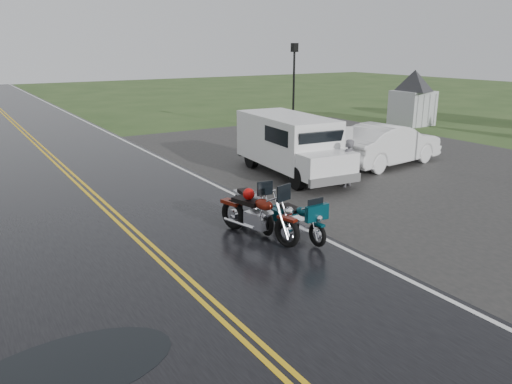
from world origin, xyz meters
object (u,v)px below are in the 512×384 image
(motorcycle_red, at_px, (287,220))
(sedan_white, at_px, (388,145))
(visitor_center, at_px, (414,84))
(motorcycle_teal, at_px, (318,225))
(motorcycle_silver, at_px, (267,212))
(van_white, at_px, (298,158))
(lamp_post_far_right, at_px, (294,88))
(person_at_van, at_px, (347,164))

(motorcycle_red, distance_m, sedan_white, 9.59)
(sedan_white, bearing_deg, visitor_center, -60.10)
(visitor_center, distance_m, motorcycle_red, 20.86)
(visitor_center, bearing_deg, motorcycle_teal, -144.62)
(motorcycle_silver, xyz_separation_m, van_white, (3.16, 2.97, 0.42))
(motorcycle_teal, bearing_deg, motorcycle_silver, 115.73)
(motorcycle_silver, distance_m, van_white, 4.36)
(visitor_center, height_order, motorcycle_teal, visitor_center)
(lamp_post_far_right, bearing_deg, person_at_van, -116.77)
(visitor_center, xyz_separation_m, motorcycle_red, (-17.31, -11.52, -1.67))
(visitor_center, relative_size, motorcycle_red, 6.48)
(van_white, relative_size, person_at_van, 3.49)
(motorcycle_red, distance_m, motorcycle_silver, 0.89)
(visitor_center, bearing_deg, lamp_post_far_right, 169.21)
(visitor_center, distance_m, person_at_van, 15.11)
(lamp_post_far_right, bearing_deg, motorcycle_red, -126.69)
(motorcycle_red, relative_size, van_white, 0.44)
(person_at_van, distance_m, lamp_post_far_right, 11.00)
(person_at_van, height_order, lamp_post_far_right, lamp_post_far_right)
(motorcycle_silver, bearing_deg, motorcycle_red, -83.15)
(motorcycle_silver, xyz_separation_m, person_at_van, (4.75, 2.37, 0.13))
(visitor_center, relative_size, person_at_van, 10.05)
(sedan_white, bearing_deg, person_at_van, 107.55)
(van_white, bearing_deg, motorcycle_teal, -116.13)
(motorcycle_teal, distance_m, motorcycle_silver, 1.36)
(visitor_center, relative_size, van_white, 2.88)
(van_white, bearing_deg, visitor_center, 33.69)
(person_at_van, bearing_deg, motorcycle_silver, 4.43)
(visitor_center, bearing_deg, van_white, -151.53)
(motorcycle_red, distance_m, person_at_van, 5.77)
(visitor_center, relative_size, sedan_white, 3.25)
(motorcycle_red, bearing_deg, person_at_van, 20.38)
(visitor_center, xyz_separation_m, van_white, (-14.13, -7.66, -1.31))
(motorcycle_silver, height_order, lamp_post_far_right, lamp_post_far_right)
(motorcycle_red, xyz_separation_m, sedan_white, (8.29, 4.84, 0.08))
(motorcycle_teal, xyz_separation_m, lamp_post_far_right, (9.04, 13.30, 1.79))
(visitor_center, bearing_deg, motorcycle_red, -146.37)
(person_at_van, relative_size, lamp_post_far_right, 0.34)
(motorcycle_teal, height_order, person_at_van, person_at_van)
(motorcycle_red, bearing_deg, visitor_center, 19.65)
(motorcycle_teal, bearing_deg, person_at_van, 39.88)
(sedan_white, bearing_deg, lamp_post_far_right, -16.24)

